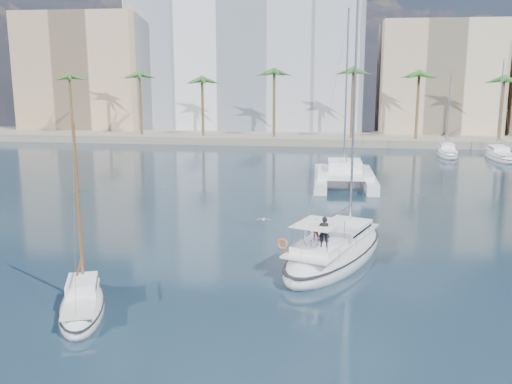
# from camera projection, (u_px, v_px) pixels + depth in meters

# --- Properties ---
(ground) EXTENTS (160.00, 160.00, 0.00)m
(ground) POSITION_uv_depth(u_px,v_px,m) (267.00, 253.00, 36.71)
(ground) COLOR black
(ground) RESTS_ON ground
(quay) EXTENTS (120.00, 14.00, 1.20)m
(quay) POSITION_uv_depth(u_px,v_px,m) (308.00, 138.00, 95.75)
(quay) COLOR gray
(quay) RESTS_ON ground
(building_modern) EXTENTS (42.00, 16.00, 28.00)m
(building_modern) POSITION_uv_depth(u_px,v_px,m) (248.00, 58.00, 106.19)
(building_modern) COLOR white
(building_modern) RESTS_ON ground
(building_tan_left) EXTENTS (22.00, 14.00, 22.00)m
(building_tan_left) POSITION_uv_depth(u_px,v_px,m) (87.00, 75.00, 106.83)
(building_tan_left) COLOR tan
(building_tan_left) RESTS_ON ground
(building_beige) EXTENTS (20.00, 14.00, 20.00)m
(building_beige) POSITION_uv_depth(u_px,v_px,m) (438.00, 81.00, 99.68)
(building_beige) COLOR #C9B590
(building_beige) RESTS_ON ground
(palm_left) EXTENTS (3.60, 3.60, 12.30)m
(palm_left) POSITION_uv_depth(u_px,v_px,m) (103.00, 79.00, 94.30)
(palm_left) COLOR brown
(palm_left) RESTS_ON ground
(palm_centre) EXTENTS (3.60, 3.60, 12.30)m
(palm_centre) POSITION_uv_depth(u_px,v_px,m) (308.00, 80.00, 89.87)
(palm_centre) COLOR brown
(palm_centre) RESTS_ON ground
(main_sloop) EXTENTS (8.26, 13.17, 18.66)m
(main_sloop) POSITION_uv_depth(u_px,v_px,m) (335.00, 251.00, 35.32)
(main_sloop) COLOR silver
(main_sloop) RESTS_ON ground
(small_sloop) EXTENTS (4.26, 7.01, 9.62)m
(small_sloop) POSITION_uv_depth(u_px,v_px,m) (82.00, 305.00, 27.61)
(small_sloop) COLOR silver
(small_sloop) RESTS_ON ground
(catamaran) EXTENTS (6.42, 12.38, 17.81)m
(catamaran) POSITION_uv_depth(u_px,v_px,m) (344.00, 173.00, 59.05)
(catamaran) COLOR silver
(catamaran) RESTS_ON ground
(seagull) EXTENTS (1.07, 0.46, 0.20)m
(seagull) POSITION_uv_depth(u_px,v_px,m) (264.00, 219.00, 43.42)
(seagull) COLOR silver
(seagull) RESTS_ON ground
(moored_yacht_a) EXTENTS (3.37, 9.52, 11.90)m
(moored_yacht_a) POSITION_uv_depth(u_px,v_px,m) (447.00, 156.00, 79.69)
(moored_yacht_a) COLOR silver
(moored_yacht_a) RESTS_ON ground
(moored_yacht_b) EXTENTS (3.32, 10.83, 13.72)m
(moored_yacht_b) POSITION_uv_depth(u_px,v_px,m) (500.00, 159.00, 76.90)
(moored_yacht_b) COLOR silver
(moored_yacht_b) RESTS_ON ground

